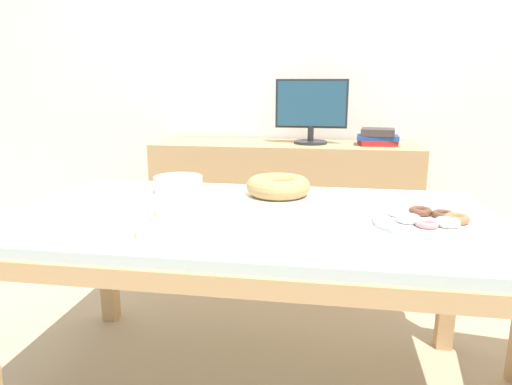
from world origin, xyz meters
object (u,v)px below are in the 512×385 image
tealight_near_front (155,218)px  tealight_right_edge (327,194)px  computer_monitor (311,112)px  pastry_platter (428,221)px  book_stack (378,137)px  cake_chocolate_round (278,188)px  plate_stack (178,184)px  tealight_near_cakes (136,240)px

tealight_near_front → tealight_right_edge: same height
computer_monitor → tealight_near_front: computer_monitor is taller
pastry_platter → tealight_near_front: (-0.92, -0.11, -0.00)m
tealight_near_front → book_stack: bearing=57.1°
book_stack → tealight_right_edge: book_stack is taller
cake_chocolate_round → pastry_platter: bearing=-28.2°
computer_monitor → plate_stack: 1.07m
tealight_near_front → computer_monitor: bearing=70.6°
plate_stack → tealight_near_front: bearing=-82.0°
computer_monitor → tealight_right_edge: computer_monitor is taller
cake_chocolate_round → computer_monitor: bearing=84.6°
pastry_platter → plate_stack: bearing=161.8°
plate_stack → pastry_platter: bearing=-18.2°
tealight_near_front → tealight_near_cakes: same height
plate_stack → tealight_near_cakes: 0.65m
plate_stack → tealight_near_cakes: bearing=-82.4°
computer_monitor → cake_chocolate_round: bearing=-95.4°
plate_stack → book_stack: bearing=44.4°
cake_chocolate_round → tealight_near_front: 0.55m
book_stack → tealight_near_front: (-0.86, -1.33, -0.15)m
book_stack → pastry_platter: book_stack is taller
pastry_platter → book_stack: bearing=92.8°
cake_chocolate_round → tealight_near_cakes: size_ratio=7.78×
plate_stack → tealight_near_front: (0.06, -0.43, -0.02)m
computer_monitor → cake_chocolate_round: size_ratio=1.36×
book_stack → pastry_platter: bearing=-87.2°
book_stack → pastry_platter: (0.06, -1.22, -0.14)m
computer_monitor → tealight_right_edge: (0.11, -0.87, -0.29)m
cake_chocolate_round → plate_stack: cake_chocolate_round is taller
computer_monitor → cake_chocolate_round: (-0.09, -0.93, -0.26)m
tealight_near_front → cake_chocolate_round: bearing=46.1°
tealight_near_cakes → book_stack: bearing=61.7°
computer_monitor → tealight_near_cakes: 1.63m
pastry_platter → tealight_near_front: bearing=-173.3°
book_stack → cake_chocolate_round: 1.05m
plate_stack → tealight_near_cakes: size_ratio=5.25×
plate_stack → tealight_right_edge: size_ratio=5.25×
pastry_platter → tealight_right_edge: pastry_platter is taller
cake_chocolate_round → tealight_right_edge: cake_chocolate_round is taller
computer_monitor → tealight_near_cakes: size_ratio=10.60×
tealight_right_edge → tealight_near_cakes: 0.87m
cake_chocolate_round → plate_stack: size_ratio=1.48×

